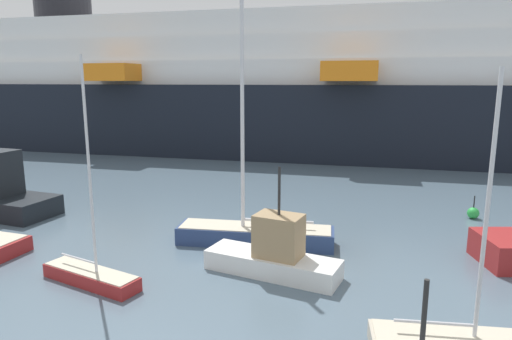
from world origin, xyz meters
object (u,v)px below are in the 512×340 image
object	(u,v)px
sailboat_1	(91,273)
fishing_boat_0	(274,254)
sailboat_3	(255,232)
cruise_ship	(248,90)
channel_buoy_0	(473,213)

from	to	relation	value
sailboat_1	fishing_boat_0	distance (m)	6.83
sailboat_3	cruise_ship	xyz separation A→B (m)	(-6.24, 29.80, 5.76)
cruise_ship	channel_buoy_0	bearing A→B (deg)	-50.28
fishing_boat_0	cruise_ship	size ratio (longest dim) A/B	0.04
sailboat_3	fishing_boat_0	distance (m)	3.38
fishing_boat_0	cruise_ship	bearing A→B (deg)	118.95
sailboat_1	cruise_ship	bearing A→B (deg)	111.22
sailboat_3	cruise_ship	world-z (taller)	cruise_ship
channel_buoy_0	sailboat_1	bearing A→B (deg)	-145.51
channel_buoy_0	fishing_boat_0	bearing A→B (deg)	-136.68
sailboat_1	cruise_ship	xyz separation A→B (m)	(-1.06, 34.92, 5.93)
sailboat_1	fishing_boat_0	bearing A→B (deg)	36.74
cruise_ship	sailboat_3	bearing A→B (deg)	-74.11
sailboat_3	cruise_ship	size ratio (longest dim) A/B	0.09
sailboat_1	sailboat_3	bearing A→B (deg)	64.16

